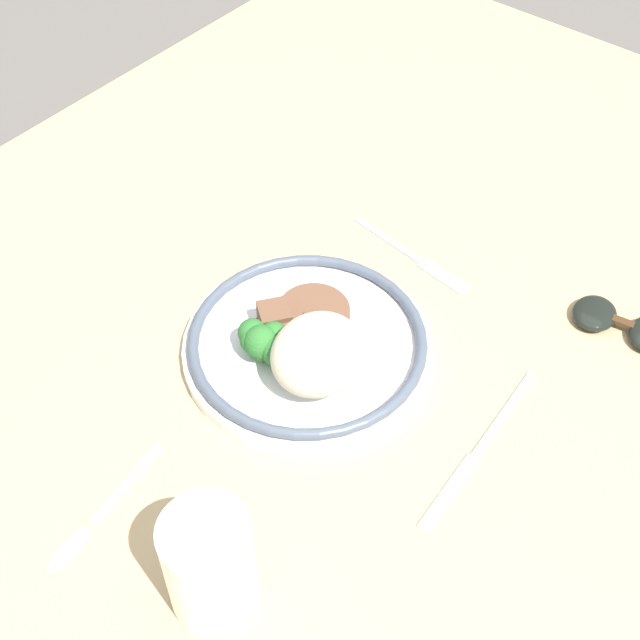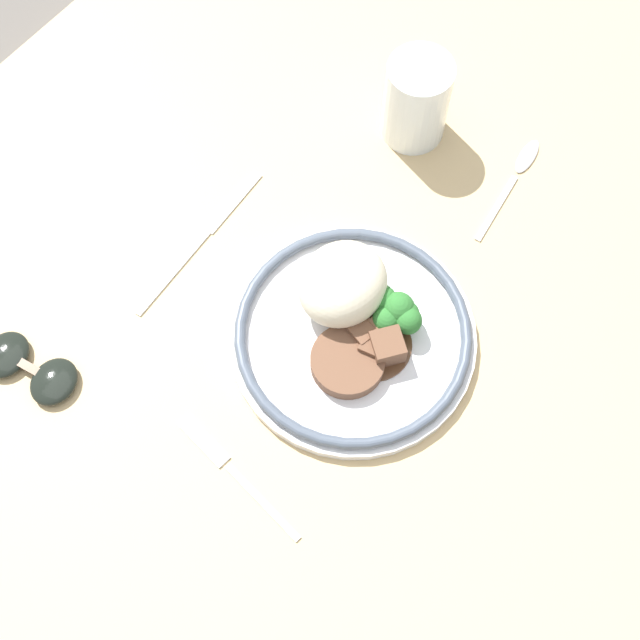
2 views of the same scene
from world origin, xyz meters
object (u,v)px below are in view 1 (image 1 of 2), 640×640
(juice_glass, at_px, (210,568))
(spoon, at_px, (84,533))
(fork, at_px, (419,261))
(knife, at_px, (477,452))
(plate, at_px, (306,344))
(sunglasses, at_px, (623,324))

(juice_glass, height_order, spoon, juice_glass)
(fork, height_order, knife, same)
(plate, xyz_separation_m, sunglasses, (-0.24, 0.24, -0.01))
(fork, xyz_separation_m, sunglasses, (-0.05, 0.23, 0.01))
(plate, relative_size, knife, 1.20)
(juice_glass, height_order, fork, juice_glass)
(plate, relative_size, spoon, 1.70)
(fork, height_order, sunglasses, sunglasses)
(juice_glass, distance_m, fork, 0.45)
(plate, distance_m, spoon, 0.28)
(knife, distance_m, sunglasses, 0.24)
(plate, distance_m, fork, 0.19)
(plate, relative_size, sunglasses, 2.25)
(fork, height_order, spoon, spoon)
(spoon, bearing_deg, sunglasses, 145.74)
(plate, xyz_separation_m, juice_glass, (0.25, 0.10, 0.02))
(juice_glass, distance_m, knife, 0.28)
(spoon, bearing_deg, knife, 134.50)
(fork, relative_size, knife, 0.77)
(plate, bearing_deg, knife, 93.40)
(juice_glass, distance_m, spoon, 0.14)
(juice_glass, distance_m, sunglasses, 0.51)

